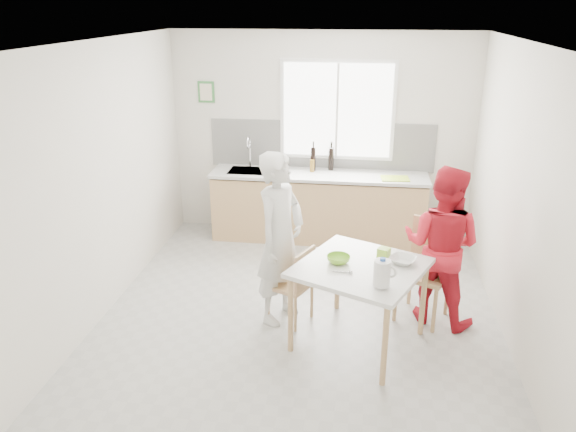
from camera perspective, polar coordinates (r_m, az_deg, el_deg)
name	(u,v)px	position (r m, az deg, el deg)	size (l,w,h in m)	color
ground	(301,310)	(5.96, 1.32, -9.57)	(4.50, 4.50, 0.00)	#B7B7B2
room_shell	(302,158)	(5.32, 1.47, 5.89)	(4.50, 4.50, 4.50)	silver
window	(337,110)	(7.46, 5.03, 10.64)	(1.50, 0.06, 1.30)	white
backsplash	(321,145)	(7.58, 3.40, 7.18)	(3.00, 0.02, 0.65)	white
picture_frame	(206,92)	(7.72, -8.32, 12.36)	(0.22, 0.03, 0.28)	#3A7F3E
kitchen_counter	(318,209)	(7.54, 3.05, 0.70)	(2.84, 0.64, 1.37)	tan
dining_table	(360,274)	(5.15, 7.35, -5.85)	(1.38, 1.38, 0.80)	white
chair_left	(295,282)	(5.56, 0.76, -6.72)	(0.49, 0.49, 0.80)	tan
chair_far	(427,265)	(5.81, 13.94, -4.88)	(0.62, 0.62, 1.01)	tan
person_white	(280,239)	(5.47, -0.81, -2.31)	(0.63, 0.42, 1.73)	silver
person_red	(441,246)	(5.66, 15.30, -2.94)	(0.78, 0.61, 1.61)	red
bowl_green	(338,259)	(5.13, 5.15, -4.39)	(0.21, 0.21, 0.07)	#81C82E
bowl_white	(403,260)	(5.21, 11.58, -4.43)	(0.24, 0.24, 0.06)	silver
milk_jug	(382,273)	(4.71, 9.57, -5.71)	(0.19, 0.14, 0.25)	white
green_box	(384,253)	(5.29, 9.70, -3.69)	(0.10, 0.10, 0.09)	#8DC62D
spoon	(342,272)	(4.96, 5.46, -5.66)	(0.01, 0.01, 0.16)	#A5A5AA
cutting_board	(395,178)	(7.26, 10.81, 3.77)	(0.35, 0.25, 0.01)	#B2D631
wine_bottle_a	(313,159)	(7.46, 2.57, 5.82)	(0.07, 0.07, 0.32)	black
wine_bottle_b	(331,159)	(7.51, 4.40, 5.81)	(0.07, 0.07, 0.30)	black
jar_amber	(312,166)	(7.43, 2.47, 5.12)	(0.06, 0.06, 0.16)	olive
soap_bottle	(285,161)	(7.59, -0.34, 5.63)	(0.09, 0.09, 0.20)	#999999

